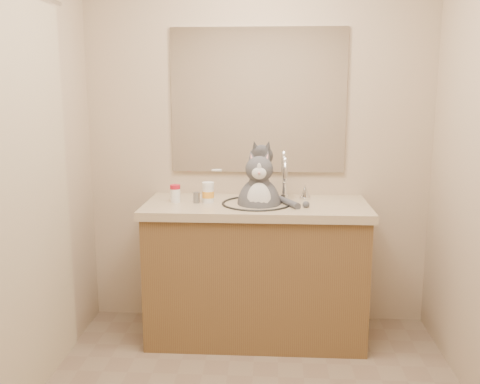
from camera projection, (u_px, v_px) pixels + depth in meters
The scene contains 8 objects.
room at pixel (250, 170), 2.20m from camera, with size 2.22×2.52×2.42m.
vanity at pixel (256, 268), 3.29m from camera, with size 1.34×0.59×1.12m.
mirror at pixel (258, 101), 3.36m from camera, with size 1.10×0.02×0.90m, color white.
shower_curtain at pixel (16, 202), 2.39m from camera, with size 0.02×1.30×1.93m.
cat at pixel (259, 202), 3.18m from camera, with size 0.38×0.30×0.53m.
pill_bottle_redcap at pixel (175, 193), 3.23m from camera, with size 0.08×0.08×0.11m.
pill_bottle_orange at pixel (208, 193), 3.22m from camera, with size 0.08×0.08×0.12m.
grey_canister at pixel (196, 198), 3.21m from camera, with size 0.05×0.05×0.06m.
Camera 1 is at (0.09, -2.17, 1.53)m, focal length 40.00 mm.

